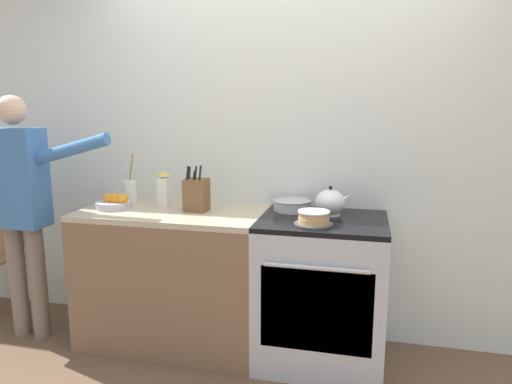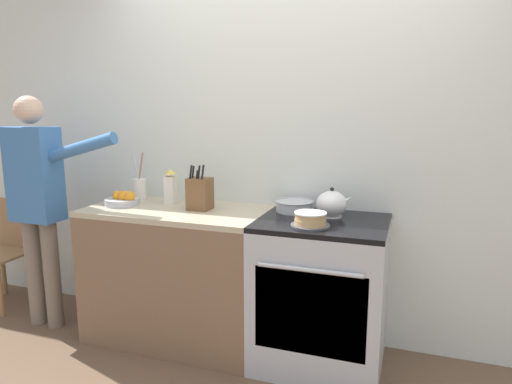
# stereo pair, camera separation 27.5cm
# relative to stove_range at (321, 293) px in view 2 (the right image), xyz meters

# --- Properties ---
(ground_plane) EXTENTS (16.00, 16.00, 0.00)m
(ground_plane) POSITION_rel_stove_range_xyz_m (-0.30, -0.31, -0.45)
(ground_plane) COLOR brown
(wall_back) EXTENTS (8.00, 0.04, 2.60)m
(wall_back) POSITION_rel_stove_range_xyz_m (-0.30, 0.34, 0.85)
(wall_back) COLOR silver
(wall_back) RESTS_ON ground_plane
(counter_cabinet) EXTENTS (1.18, 0.63, 0.91)m
(counter_cabinet) POSITION_rel_stove_range_xyz_m (-0.97, 0.00, -0.00)
(counter_cabinet) COLOR brown
(counter_cabinet) RESTS_ON ground_plane
(stove_range) EXTENTS (0.75, 0.67, 0.91)m
(stove_range) POSITION_rel_stove_range_xyz_m (0.00, 0.00, 0.00)
(stove_range) COLOR #B7BABF
(stove_range) RESTS_ON ground_plane
(layer_cake) EXTENTS (0.22, 0.22, 0.08)m
(layer_cake) POSITION_rel_stove_range_xyz_m (-0.04, -0.16, 0.49)
(layer_cake) COLOR #4C4C51
(layer_cake) RESTS_ON stove_range
(tea_kettle) EXTENTS (0.23, 0.19, 0.18)m
(tea_kettle) POSITION_rel_stove_range_xyz_m (0.03, 0.11, 0.53)
(tea_kettle) COLOR white
(tea_kettle) RESTS_ON stove_range
(mixing_bowl) EXTENTS (0.25, 0.25, 0.07)m
(mixing_bowl) POSITION_rel_stove_range_xyz_m (-0.21, 0.17, 0.49)
(mixing_bowl) COLOR #B7BABF
(mixing_bowl) RESTS_ON stove_range
(knife_block) EXTENTS (0.14, 0.13, 0.30)m
(knife_block) POSITION_rel_stove_range_xyz_m (-0.81, 0.03, 0.56)
(knife_block) COLOR brown
(knife_block) RESTS_ON counter_cabinet
(utensil_crock) EXTENTS (0.10, 0.10, 0.34)m
(utensil_crock) POSITION_rel_stove_range_xyz_m (-1.35, 0.15, 0.54)
(utensil_crock) COLOR silver
(utensil_crock) RESTS_ON counter_cabinet
(fruit_bowl) EXTENTS (0.23, 0.23, 0.10)m
(fruit_bowl) POSITION_rel_stove_range_xyz_m (-1.36, -0.03, 0.49)
(fruit_bowl) COLOR #B7BABF
(fruit_bowl) RESTS_ON counter_cabinet
(milk_carton) EXTENTS (0.07, 0.07, 0.24)m
(milk_carton) POSITION_rel_stove_range_xyz_m (-1.08, 0.13, 0.57)
(milk_carton) COLOR white
(milk_carton) RESTS_ON counter_cabinet
(person_baker) EXTENTS (0.93, 0.20, 1.64)m
(person_baker) POSITION_rel_stove_range_xyz_m (-1.96, -0.16, 0.52)
(person_baker) COLOR #7A6B5B
(person_baker) RESTS_ON ground_plane
(dining_chair) EXTENTS (0.40, 0.40, 0.83)m
(dining_chair) POSITION_rel_stove_range_xyz_m (-2.55, 0.08, 0.02)
(dining_chair) COLOR #997047
(dining_chair) RESTS_ON ground_plane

